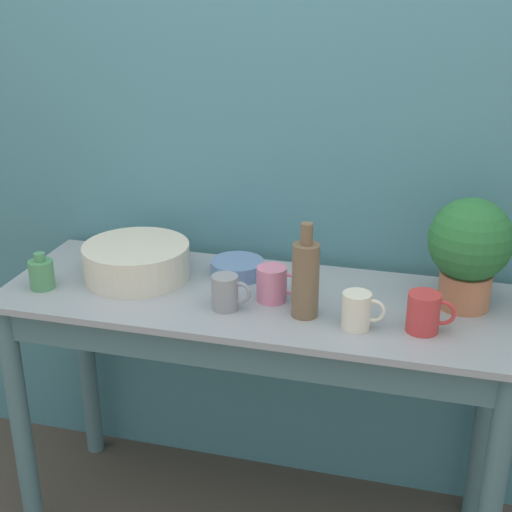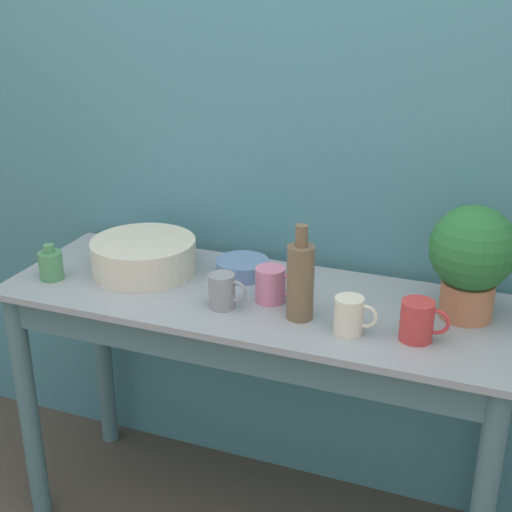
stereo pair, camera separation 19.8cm
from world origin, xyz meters
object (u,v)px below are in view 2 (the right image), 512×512
at_px(potted_plant, 472,256).
at_px(mug_cream, 350,315).
at_px(bottle_tall, 300,280).
at_px(mug_grey, 223,291).
at_px(mug_red, 418,321).
at_px(mug_pink, 271,285).
at_px(bowl_wash_large, 144,256).
at_px(bottle_short, 51,264).
at_px(bowl_small_blue, 242,267).

relative_size(potted_plant, mug_cream, 2.74).
height_order(bottle_tall, mug_grey, bottle_tall).
xyz_separation_m(bottle_tall, mug_grey, (-0.21, -0.02, -0.06)).
xyz_separation_m(bottle_tall, mug_red, (0.31, -0.01, -0.06)).
height_order(potted_plant, mug_pink, potted_plant).
bearing_deg(bowl_wash_large, bottle_short, -148.50).
height_order(bottle_short, mug_grey, bottle_short).
xyz_separation_m(bowl_wash_large, mug_grey, (0.32, -0.14, -0.00)).
bearing_deg(potted_plant, mug_red, -119.70).
bearing_deg(mug_cream, bottle_tall, 165.89).
relative_size(potted_plant, bowl_wash_large, 0.97).
distance_m(potted_plant, bottle_tall, 0.45).
xyz_separation_m(bottle_short, bowl_small_blue, (0.52, 0.23, -0.02)).
height_order(bottle_short, mug_cream, bottle_short).
distance_m(bottle_tall, mug_cream, 0.16).
bearing_deg(mug_red, potted_plant, 60.30).
bearing_deg(bowl_wash_large, mug_pink, -6.97).
relative_size(mug_grey, bowl_small_blue, 0.68).
bearing_deg(bottle_short, bottle_tall, 1.75).
distance_m(mug_grey, bowl_small_blue, 0.23).
relative_size(bottle_tall, mug_cream, 2.33).
relative_size(bowl_wash_large, mug_grey, 2.89).
bearing_deg(mug_grey, mug_red, 0.76).
xyz_separation_m(bowl_wash_large, bowl_small_blue, (0.29, 0.09, -0.03)).
distance_m(bowl_wash_large, mug_red, 0.86).
bearing_deg(bottle_tall, bowl_wash_large, 167.38).
relative_size(bowl_wash_large, bowl_small_blue, 1.98).
xyz_separation_m(potted_plant, mug_grey, (-0.63, -0.18, -0.13)).
height_order(bowl_wash_large, bowl_small_blue, bowl_wash_large).
distance_m(bottle_short, mug_pink, 0.67).
distance_m(bowl_wash_large, bottle_tall, 0.55).
bearing_deg(mug_pink, mug_red, -10.56).
bearing_deg(bottle_tall, mug_cream, -14.11).
relative_size(bowl_wash_large, mug_pink, 2.60).
bearing_deg(potted_plant, mug_pink, -169.31).
bearing_deg(bowl_wash_large, mug_grey, -23.12).
relative_size(mug_grey, mug_pink, 0.90).
xyz_separation_m(mug_grey, mug_red, (0.53, 0.01, 0.00)).
xyz_separation_m(mug_cream, mug_grey, (-0.36, 0.02, -0.00)).
distance_m(mug_red, bowl_small_blue, 0.60).
height_order(bottle_tall, mug_cream, bottle_tall).
height_order(potted_plant, mug_red, potted_plant).
xyz_separation_m(mug_pink, bowl_small_blue, (-0.14, 0.14, -0.03)).
height_order(mug_cream, mug_grey, same).
xyz_separation_m(potted_plant, mug_cream, (-0.27, -0.20, -0.12)).
relative_size(mug_pink, bowl_small_blue, 0.76).
bearing_deg(mug_grey, potted_plant, 16.21).
height_order(potted_plant, bottle_tall, potted_plant).
relative_size(bottle_short, bowl_small_blue, 0.67).
bearing_deg(mug_cream, bottle_short, 179.20).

